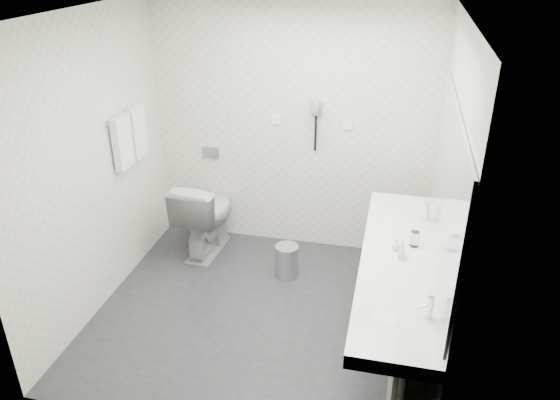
# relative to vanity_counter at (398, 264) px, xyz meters

# --- Properties ---
(floor) EXTENTS (2.80, 2.80, 0.00)m
(floor) POSITION_rel_vanity_counter_xyz_m (-1.12, 0.20, -0.80)
(floor) COLOR #26262B
(floor) RESTS_ON ground
(ceiling) EXTENTS (2.80, 2.80, 0.00)m
(ceiling) POSITION_rel_vanity_counter_xyz_m (-1.12, 0.20, 1.70)
(ceiling) COLOR white
(ceiling) RESTS_ON wall_back
(wall_back) EXTENTS (2.80, 0.00, 2.80)m
(wall_back) POSITION_rel_vanity_counter_xyz_m (-1.12, 1.50, 0.45)
(wall_back) COLOR silver
(wall_back) RESTS_ON floor
(wall_front) EXTENTS (2.80, 0.00, 2.80)m
(wall_front) POSITION_rel_vanity_counter_xyz_m (-1.12, -1.10, 0.45)
(wall_front) COLOR silver
(wall_front) RESTS_ON floor
(wall_left) EXTENTS (0.00, 2.60, 2.60)m
(wall_left) POSITION_rel_vanity_counter_xyz_m (-2.52, 0.20, 0.45)
(wall_left) COLOR silver
(wall_left) RESTS_ON floor
(wall_right) EXTENTS (0.00, 2.60, 2.60)m
(wall_right) POSITION_rel_vanity_counter_xyz_m (0.27, 0.20, 0.45)
(wall_right) COLOR silver
(wall_right) RESTS_ON floor
(vanity_counter) EXTENTS (0.55, 2.20, 0.10)m
(vanity_counter) POSITION_rel_vanity_counter_xyz_m (0.00, 0.00, 0.00)
(vanity_counter) COLOR white
(vanity_counter) RESTS_ON floor
(vanity_panel) EXTENTS (0.03, 2.15, 0.75)m
(vanity_panel) POSITION_rel_vanity_counter_xyz_m (0.02, 0.00, -0.42)
(vanity_panel) COLOR gray
(vanity_panel) RESTS_ON floor
(vanity_post_far) EXTENTS (0.06, 0.06, 0.75)m
(vanity_post_far) POSITION_rel_vanity_counter_xyz_m (0.05, 1.04, -0.42)
(vanity_post_far) COLOR silver
(vanity_post_far) RESTS_ON floor
(mirror) EXTENTS (0.02, 2.20, 1.05)m
(mirror) POSITION_rel_vanity_counter_xyz_m (0.26, 0.00, 0.65)
(mirror) COLOR #B2BCC6
(mirror) RESTS_ON wall_right
(basin_near) EXTENTS (0.40, 0.31, 0.05)m
(basin_near) POSITION_rel_vanity_counter_xyz_m (0.00, -0.65, 0.04)
(basin_near) COLOR white
(basin_near) RESTS_ON vanity_counter
(basin_far) EXTENTS (0.40, 0.31, 0.05)m
(basin_far) POSITION_rel_vanity_counter_xyz_m (0.00, 0.65, 0.04)
(basin_far) COLOR white
(basin_far) RESTS_ON vanity_counter
(faucet_near) EXTENTS (0.04, 0.04, 0.15)m
(faucet_near) POSITION_rel_vanity_counter_xyz_m (0.19, -0.65, 0.12)
(faucet_near) COLOR silver
(faucet_near) RESTS_ON vanity_counter
(faucet_far) EXTENTS (0.04, 0.04, 0.15)m
(faucet_far) POSITION_rel_vanity_counter_xyz_m (0.19, 0.65, 0.12)
(faucet_far) COLOR silver
(faucet_far) RESTS_ON vanity_counter
(soap_bottle_a) EXTENTS (0.05, 0.05, 0.11)m
(soap_bottle_a) POSITION_rel_vanity_counter_xyz_m (0.01, -0.01, 0.10)
(soap_bottle_a) COLOR white
(soap_bottle_a) RESTS_ON vanity_counter
(soap_bottle_b) EXTENTS (0.09, 0.09, 0.09)m
(soap_bottle_b) POSITION_rel_vanity_counter_xyz_m (-0.03, 0.12, 0.09)
(soap_bottle_b) COLOR white
(soap_bottle_b) RESTS_ON vanity_counter
(soap_bottle_c) EXTENTS (0.06, 0.06, 0.13)m
(soap_bottle_c) POSITION_rel_vanity_counter_xyz_m (0.01, 0.04, 0.12)
(soap_bottle_c) COLOR white
(soap_bottle_c) RESTS_ON vanity_counter
(glass_left) EXTENTS (0.09, 0.09, 0.12)m
(glass_left) POSITION_rel_vanity_counter_xyz_m (0.10, 0.20, 0.11)
(glass_left) COLOR silver
(glass_left) RESTS_ON vanity_counter
(toilet) EXTENTS (0.51, 0.83, 0.81)m
(toilet) POSITION_rel_vanity_counter_xyz_m (-1.93, 1.11, -0.39)
(toilet) COLOR white
(toilet) RESTS_ON floor
(flush_plate) EXTENTS (0.18, 0.02, 0.12)m
(flush_plate) POSITION_rel_vanity_counter_xyz_m (-1.98, 1.49, 0.15)
(flush_plate) COLOR #B2B5BA
(flush_plate) RESTS_ON wall_back
(pedal_bin) EXTENTS (0.28, 0.28, 0.31)m
(pedal_bin) POSITION_rel_vanity_counter_xyz_m (-1.02, 0.83, -0.64)
(pedal_bin) COLOR #B2B5BA
(pedal_bin) RESTS_ON floor
(bin_lid) EXTENTS (0.22, 0.22, 0.02)m
(bin_lid) POSITION_rel_vanity_counter_xyz_m (-1.02, 0.83, -0.48)
(bin_lid) COLOR #B2B5BA
(bin_lid) RESTS_ON pedal_bin
(towel_rail) EXTENTS (0.02, 0.62, 0.02)m
(towel_rail) POSITION_rel_vanity_counter_xyz_m (-2.47, 0.75, 0.75)
(towel_rail) COLOR silver
(towel_rail) RESTS_ON wall_left
(towel_near) EXTENTS (0.07, 0.24, 0.48)m
(towel_near) POSITION_rel_vanity_counter_xyz_m (-2.46, 0.61, 0.53)
(towel_near) COLOR white
(towel_near) RESTS_ON towel_rail
(towel_far) EXTENTS (0.07, 0.24, 0.48)m
(towel_far) POSITION_rel_vanity_counter_xyz_m (-2.46, 0.89, 0.53)
(towel_far) COLOR white
(towel_far) RESTS_ON towel_rail
(dryer_cradle) EXTENTS (0.10, 0.04, 0.14)m
(dryer_cradle) POSITION_rel_vanity_counter_xyz_m (-0.88, 1.47, 0.70)
(dryer_cradle) COLOR gray
(dryer_cradle) RESTS_ON wall_back
(dryer_barrel) EXTENTS (0.08, 0.14, 0.08)m
(dryer_barrel) POSITION_rel_vanity_counter_xyz_m (-0.88, 1.40, 0.73)
(dryer_barrel) COLOR gray
(dryer_barrel) RESTS_ON dryer_cradle
(dryer_cord) EXTENTS (0.02, 0.02, 0.35)m
(dryer_cord) POSITION_rel_vanity_counter_xyz_m (-0.88, 1.46, 0.45)
(dryer_cord) COLOR black
(dryer_cord) RESTS_ON dryer_cradle
(switch_plate_a) EXTENTS (0.09, 0.02, 0.09)m
(switch_plate_a) POSITION_rel_vanity_counter_xyz_m (-1.27, 1.49, 0.55)
(switch_plate_a) COLOR white
(switch_plate_a) RESTS_ON wall_back
(switch_plate_b) EXTENTS (0.09, 0.02, 0.09)m
(switch_plate_b) POSITION_rel_vanity_counter_xyz_m (-0.57, 1.49, 0.55)
(switch_plate_b) COLOR white
(switch_plate_b) RESTS_ON wall_back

